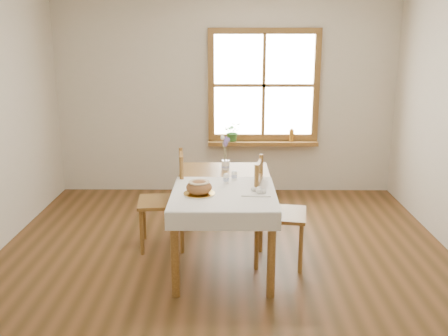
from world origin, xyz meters
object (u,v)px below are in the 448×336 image
at_px(chair_left, 161,200).
at_px(chair_right, 281,212).
at_px(bread_plate, 199,194).
at_px(dining_table, 224,192).
at_px(flower_vase, 226,166).

bearing_deg(chair_left, chair_right, 66.39).
bearing_deg(bread_plate, chair_left, 122.92).
relative_size(chair_left, bread_plate, 3.75).
bearing_deg(bread_plate, dining_table, 60.09).
bearing_deg(flower_vase, chair_left, -162.62).
relative_size(bread_plate, flower_vase, 2.84).
relative_size(dining_table, chair_right, 1.61).
distance_m(chair_left, bread_plate, 0.82).
distance_m(chair_left, flower_vase, 0.74).
distance_m(dining_table, flower_vase, 0.50).
bearing_deg(flower_vase, bread_plate, -104.54).
relative_size(chair_right, bread_plate, 3.81).
distance_m(chair_left, chair_right, 1.21).
height_order(chair_right, flower_vase, chair_right).
bearing_deg(chair_right, chair_left, 81.69).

